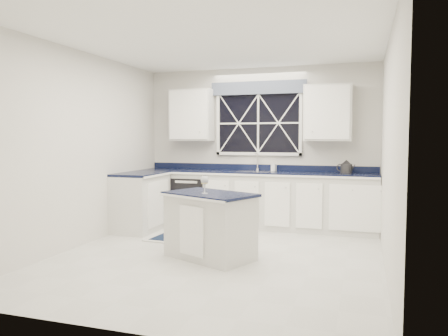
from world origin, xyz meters
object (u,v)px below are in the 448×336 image
(faucet, at_px, (257,161))
(wine_glass, at_px, (205,180))
(dishwasher, at_px, (194,200))
(soap_bottle, at_px, (274,166))
(kettle, at_px, (346,167))
(island, at_px, (210,225))

(faucet, bearing_deg, wine_glass, -92.59)
(dishwasher, height_order, soap_bottle, soap_bottle)
(kettle, relative_size, soap_bottle, 1.74)
(faucet, distance_m, island, 2.32)
(faucet, bearing_deg, island, -91.76)
(island, bearing_deg, wine_glass, -87.75)
(faucet, relative_size, island, 0.24)
(kettle, relative_size, wine_glass, 1.26)
(kettle, xyz_separation_m, soap_bottle, (-1.18, 0.10, -0.01))
(dishwasher, relative_size, faucet, 2.72)
(faucet, bearing_deg, kettle, -4.68)
(dishwasher, xyz_separation_m, island, (1.03, -2.02, 0.00))
(soap_bottle, bearing_deg, faucet, 176.64)
(kettle, bearing_deg, soap_bottle, -169.68)
(dishwasher, relative_size, island, 0.64)
(dishwasher, distance_m, kettle, 2.65)
(island, distance_m, kettle, 2.68)
(island, height_order, soap_bottle, soap_bottle)
(kettle, distance_m, soap_bottle, 1.19)
(faucet, height_order, island, faucet)
(wine_glass, xyz_separation_m, soap_bottle, (0.40, 2.29, 0.04))
(dishwasher, relative_size, kettle, 2.77)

